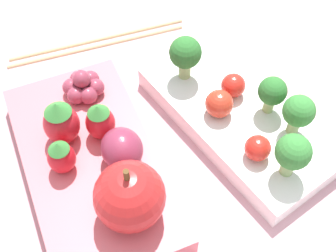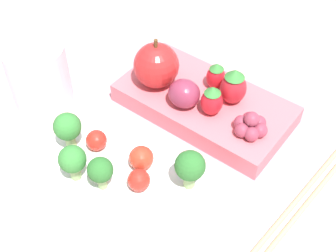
{
  "view_description": "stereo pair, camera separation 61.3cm",
  "coord_description": "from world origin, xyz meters",
  "px_view_note": "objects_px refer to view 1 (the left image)",
  "views": [
    {
      "loc": [
        0.22,
        -0.13,
        0.39
      ],
      "look_at": [
        -0.0,
        -0.0,
        0.04
      ],
      "focal_mm": 50.0,
      "sensor_mm": 36.0,
      "label": 1
    },
    {
      "loc": [
        -0.19,
        0.32,
        0.44
      ],
      "look_at": [
        -0.0,
        -0.0,
        0.04
      ],
      "focal_mm": 50.0,
      "sensor_mm": 36.0,
      "label": 2
    }
  ],
  "objects_px": {
    "bento_box_fruit": "(92,166)",
    "apple": "(130,196)",
    "cherry_tomato_0": "(233,85)",
    "cherry_tomato_2": "(258,148)",
    "broccoli_floret_3": "(299,112)",
    "bento_box_savoury": "(238,117)",
    "broccoli_floret_1": "(293,153)",
    "chopsticks_pair": "(96,42)",
    "grape_cluster": "(83,86)",
    "strawberry_0": "(100,121)",
    "cherry_tomato_1": "(220,104)",
    "plum": "(122,149)",
    "broccoli_floret_0": "(272,92)",
    "strawberry_1": "(61,157)",
    "broccoli_floret_2": "(185,54)",
    "strawberry_2": "(61,122)"
  },
  "relations": [
    {
      "from": "cherry_tomato_0",
      "to": "apple",
      "type": "height_order",
      "value": "apple"
    },
    {
      "from": "bento_box_fruit",
      "to": "apple",
      "type": "distance_m",
      "value": 0.08
    },
    {
      "from": "bento_box_fruit",
      "to": "cherry_tomato_1",
      "type": "xyz_separation_m",
      "value": [
        0.01,
        0.13,
        0.02
      ]
    },
    {
      "from": "bento_box_savoury",
      "to": "broccoli_floret_0",
      "type": "xyz_separation_m",
      "value": [
        0.01,
        0.02,
        0.04
      ]
    },
    {
      "from": "cherry_tomato_0",
      "to": "cherry_tomato_2",
      "type": "xyz_separation_m",
      "value": [
        0.07,
        -0.02,
        -0.0
      ]
    },
    {
      "from": "strawberry_1",
      "to": "chopsticks_pair",
      "type": "xyz_separation_m",
      "value": [
        -0.16,
        0.1,
        -0.04
      ]
    },
    {
      "from": "broccoli_floret_3",
      "to": "grape_cluster",
      "type": "distance_m",
      "value": 0.21
    },
    {
      "from": "cherry_tomato_0",
      "to": "apple",
      "type": "relative_size",
      "value": 0.36
    },
    {
      "from": "bento_box_savoury",
      "to": "cherry_tomato_0",
      "type": "distance_m",
      "value": 0.03
    },
    {
      "from": "broccoli_floret_0",
      "to": "strawberry_1",
      "type": "bearing_deg",
      "value": -99.84
    },
    {
      "from": "broccoli_floret_2",
      "to": "cherry_tomato_2",
      "type": "bearing_deg",
      "value": 3.21
    },
    {
      "from": "broccoli_floret_1",
      "to": "strawberry_1",
      "type": "xyz_separation_m",
      "value": [
        -0.1,
        -0.17,
        -0.01
      ]
    },
    {
      "from": "broccoli_floret_3",
      "to": "bento_box_savoury",
      "type": "bearing_deg",
      "value": -146.95
    },
    {
      "from": "broccoli_floret_1",
      "to": "plum",
      "type": "xyz_separation_m",
      "value": [
        -0.08,
        -0.12,
        -0.01
      ]
    },
    {
      "from": "cherry_tomato_1",
      "to": "strawberry_1",
      "type": "xyz_separation_m",
      "value": [
        -0.01,
        -0.16,
        0.01
      ]
    },
    {
      "from": "cherry_tomato_1",
      "to": "apple",
      "type": "xyz_separation_m",
      "value": [
        0.06,
        -0.12,
        0.02
      ]
    },
    {
      "from": "cherry_tomato_0",
      "to": "plum",
      "type": "distance_m",
      "value": 0.14
    },
    {
      "from": "bento_box_fruit",
      "to": "cherry_tomato_0",
      "type": "bearing_deg",
      "value": 90.88
    },
    {
      "from": "strawberry_2",
      "to": "chopsticks_pair",
      "type": "height_order",
      "value": "strawberry_2"
    },
    {
      "from": "broccoli_floret_1",
      "to": "apple",
      "type": "distance_m",
      "value": 0.14
    },
    {
      "from": "broccoli_floret_0",
      "to": "apple",
      "type": "relative_size",
      "value": 0.62
    },
    {
      "from": "grape_cluster",
      "to": "strawberry_1",
      "type": "bearing_deg",
      "value": -35.41
    },
    {
      "from": "bento_box_savoury",
      "to": "broccoli_floret_0",
      "type": "distance_m",
      "value": 0.05
    },
    {
      "from": "bento_box_fruit",
      "to": "strawberry_0",
      "type": "bearing_deg",
      "value": 131.61
    },
    {
      "from": "broccoli_floret_0",
      "to": "strawberry_2",
      "type": "distance_m",
      "value": 0.2
    },
    {
      "from": "bento_box_fruit",
      "to": "strawberry_0",
      "type": "xyz_separation_m",
      "value": [
        -0.02,
        0.02,
        0.03
      ]
    },
    {
      "from": "cherry_tomato_1",
      "to": "broccoli_floret_0",
      "type": "bearing_deg",
      "value": 65.04
    },
    {
      "from": "cherry_tomato_1",
      "to": "cherry_tomato_2",
      "type": "xyz_separation_m",
      "value": [
        0.06,
        0.0,
        -0.0
      ]
    },
    {
      "from": "broccoli_floret_0",
      "to": "plum",
      "type": "bearing_deg",
      "value": -96.03
    },
    {
      "from": "bento_box_fruit",
      "to": "cherry_tomato_0",
      "type": "distance_m",
      "value": 0.16
    },
    {
      "from": "cherry_tomato_2",
      "to": "apple",
      "type": "xyz_separation_m",
      "value": [
        -0.0,
        -0.13,
        0.02
      ]
    },
    {
      "from": "bento_box_savoury",
      "to": "grape_cluster",
      "type": "height_order",
      "value": "grape_cluster"
    },
    {
      "from": "strawberry_1",
      "to": "broccoli_floret_1",
      "type": "bearing_deg",
      "value": 59.85
    },
    {
      "from": "broccoli_floret_3",
      "to": "cherry_tomato_1",
      "type": "height_order",
      "value": "broccoli_floret_3"
    },
    {
      "from": "bento_box_savoury",
      "to": "plum",
      "type": "relative_size",
      "value": 5.46
    },
    {
      "from": "strawberry_2",
      "to": "chopsticks_pair",
      "type": "bearing_deg",
      "value": 145.8
    },
    {
      "from": "broccoli_floret_1",
      "to": "grape_cluster",
      "type": "xyz_separation_m",
      "value": [
        -0.17,
        -0.12,
        -0.02
      ]
    },
    {
      "from": "broccoli_floret_3",
      "to": "plum",
      "type": "height_order",
      "value": "broccoli_floret_3"
    },
    {
      "from": "broccoli_floret_1",
      "to": "cherry_tomato_2",
      "type": "bearing_deg",
      "value": -153.85
    },
    {
      "from": "broccoli_floret_0",
      "to": "strawberry_1",
      "type": "relative_size",
      "value": 1.11
    },
    {
      "from": "broccoli_floret_1",
      "to": "bento_box_fruit",
      "type": "bearing_deg",
      "value": -123.23
    },
    {
      "from": "broccoli_floret_0",
      "to": "strawberry_0",
      "type": "distance_m",
      "value": 0.17
    },
    {
      "from": "cherry_tomato_2",
      "to": "strawberry_1",
      "type": "distance_m",
      "value": 0.18
    },
    {
      "from": "bento_box_fruit",
      "to": "apple",
      "type": "bearing_deg",
      "value": 7.54
    },
    {
      "from": "apple",
      "to": "chopsticks_pair",
      "type": "bearing_deg",
      "value": 163.54
    },
    {
      "from": "broccoli_floret_1",
      "to": "grape_cluster",
      "type": "relative_size",
      "value": 1.16
    },
    {
      "from": "broccoli_floret_1",
      "to": "chopsticks_pair",
      "type": "distance_m",
      "value": 0.27
    },
    {
      "from": "strawberry_0",
      "to": "strawberry_1",
      "type": "distance_m",
      "value": 0.05
    },
    {
      "from": "bento_box_savoury",
      "to": "chopsticks_pair",
      "type": "height_order",
      "value": "bento_box_savoury"
    },
    {
      "from": "cherry_tomato_1",
      "to": "bento_box_savoury",
      "type": "bearing_deg",
      "value": 68.16
    }
  ]
}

